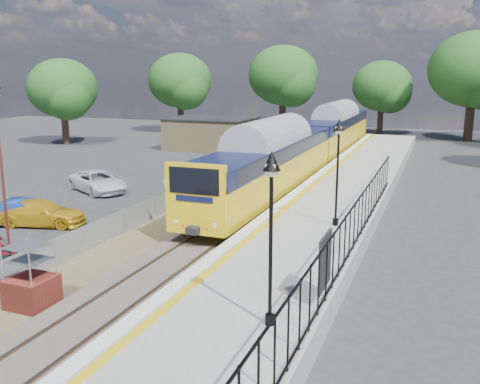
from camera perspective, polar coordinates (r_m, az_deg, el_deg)
The scene contains 17 objects.
ground at distance 20.19m, azimuth -8.50°, elevation -8.91°, with size 120.00×120.00×0.00m, color #2D2D30.
track_bed at distance 28.72m, azimuth 0.09°, elevation -2.08°, with size 5.90×80.00×0.29m.
platform at distance 25.79m, azimuth 8.52°, elevation -3.09°, with size 5.00×70.00×0.90m, color gray.
platform_edge at distance 26.17m, azimuth 4.14°, elevation -1.72°, with size 0.90×70.00×0.01m.
victorian_lamp_south at distance 13.26m, azimuth 3.35°, elevation -0.69°, with size 0.44×0.44×4.60m.
victorian_lamp_north at distance 22.89m, azimuth 10.45°, elevation 4.71°, with size 0.44×0.44×4.60m.
palisade_fence at distance 19.55m, azimuth 11.73°, elevation -4.06°, with size 0.12×26.00×2.00m.
wire_fence at distance 32.11m, azimuth -4.67°, elevation 0.38°, with size 0.06×52.00×1.20m.
outbuilding at distance 51.99m, azimuth -2.30°, elevation 6.09°, with size 10.80×10.10×3.12m.
tree_line at distance 58.87m, azimuth 13.29°, elevation 11.48°, with size 56.80×43.80×11.88m.
train at distance 41.20m, azimuth 7.55°, elevation 5.45°, with size 2.82×40.83×3.51m.
brick_plinth at distance 18.36m, azimuth -21.43°, elevation -8.47°, with size 1.36×1.36×2.13m.
speed_sign at distance 25.42m, azimuth -7.56°, elevation -0.25°, with size 0.53×0.12×2.62m.
carpark_lamp at distance 24.36m, azimuth -24.19°, elevation 3.37°, with size 0.25×0.50×6.85m.
car_blue at distance 28.48m, azimuth -22.05°, elevation -2.00°, with size 1.35×3.88×1.28m, color #1C3FA8.
car_yellow at distance 28.04m, azimuth -20.46°, elevation -2.11°, with size 1.77×4.34×1.26m, color gold.
car_white at distance 34.91m, azimuth -14.92°, elevation 1.07°, with size 2.19×4.74×1.32m, color white.
Camera 1 is at (9.35, -16.32, 7.32)m, focal length 40.00 mm.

